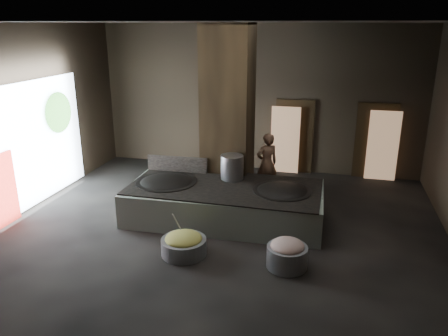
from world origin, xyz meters
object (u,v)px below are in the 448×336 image
(hearth_platform, at_px, (225,203))
(stock_pot, at_px, (232,167))
(wok_left, at_px, (166,185))
(veg_basin, at_px, (184,247))
(cook, at_px, (267,163))
(wok_right, at_px, (282,194))
(meat_basin, at_px, (287,257))

(hearth_platform, relative_size, stock_pot, 7.67)
(wok_left, relative_size, veg_basin, 1.56)
(cook, bearing_deg, wok_right, 75.30)
(stock_pot, height_order, cook, cook)
(hearth_platform, bearing_deg, meat_basin, -49.36)
(wok_left, xyz_separation_m, cook, (2.15, 2.00, 0.09))
(veg_basin, bearing_deg, wok_right, 47.99)
(stock_pot, distance_m, cook, 1.57)
(hearth_platform, xyz_separation_m, veg_basin, (-0.38, -1.88, -0.23))
(stock_pot, distance_m, veg_basin, 2.64)
(hearth_platform, xyz_separation_m, cook, (0.70, 1.95, 0.44))
(veg_basin, height_order, meat_basin, meat_basin)
(veg_basin, distance_m, meat_basin, 2.09)
(wok_left, distance_m, veg_basin, 2.19)
(wok_right, bearing_deg, stock_pot, 158.96)
(wok_left, height_order, cook, cook)
(hearth_platform, bearing_deg, stock_pot, 82.83)
(veg_basin, bearing_deg, meat_basin, 0.71)
(hearth_platform, relative_size, cook, 2.71)
(cook, relative_size, veg_basin, 1.83)
(wok_right, xyz_separation_m, stock_pot, (-1.30, 0.50, 0.38))
(cook, bearing_deg, veg_basin, 40.60)
(stock_pot, bearing_deg, wok_left, -158.20)
(wok_left, bearing_deg, veg_basin, -59.72)
(cook, height_order, veg_basin, cook)
(meat_basin, bearing_deg, cook, 104.75)
(hearth_platform, height_order, meat_basin, hearth_platform)
(wok_left, xyz_separation_m, veg_basin, (1.07, -1.83, -0.58))
(stock_pot, bearing_deg, veg_basin, -100.15)
(wok_left, height_order, veg_basin, wok_left)
(wok_left, bearing_deg, wok_right, 2.05)
(cook, relative_size, meat_basin, 2.14)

